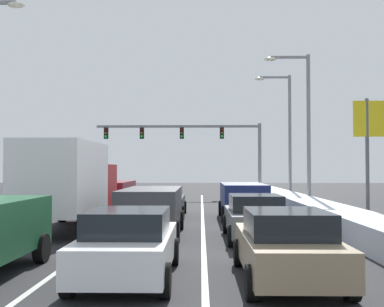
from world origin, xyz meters
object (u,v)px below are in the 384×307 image
(suv_navy_right_lane_third, at_px, (243,197))
(sedan_white_center_lane_nearest, at_px, (129,244))
(sedan_tan_right_lane_nearest, at_px, (286,245))
(suv_charcoal_center_lane_second, at_px, (152,207))
(suv_maroon_left_lane_third, at_px, (112,193))
(box_truck_left_lane_second, at_px, (70,181))
(traffic_light_gantry, at_px, (197,139))
(sedan_black_center_lane_third, at_px, (165,201))
(street_lamp_right_near, at_px, (303,118))
(sedan_gray_right_lane_second, at_px, (255,217))
(street_lamp_right_mid, at_px, (285,127))

(suv_navy_right_lane_third, height_order, sedan_white_center_lane_nearest, suv_navy_right_lane_third)
(sedan_tan_right_lane_nearest, bearing_deg, suv_charcoal_center_lane_second, 117.27)
(suv_navy_right_lane_third, height_order, suv_maroon_left_lane_third, same)
(sedan_white_center_lane_nearest, bearing_deg, box_truck_left_lane_second, 113.50)
(sedan_tan_right_lane_nearest, relative_size, traffic_light_gantry, 0.32)
(box_truck_left_lane_second, distance_m, traffic_light_gantry, 23.02)
(sedan_tan_right_lane_nearest, xyz_separation_m, suv_charcoal_center_lane_second, (-3.57, 6.93, 0.25))
(sedan_tan_right_lane_nearest, bearing_deg, traffic_light_gantry, 93.96)
(suv_navy_right_lane_third, relative_size, sedan_black_center_lane_third, 1.09)
(street_lamp_right_near, bearing_deg, suv_maroon_left_lane_third, -171.53)
(sedan_black_center_lane_third, distance_m, street_lamp_right_near, 9.76)
(traffic_light_gantry, bearing_deg, sedan_gray_right_lane_second, -85.07)
(suv_charcoal_center_lane_second, xyz_separation_m, sedan_black_center_lane_third, (-0.01, 6.89, -0.25))
(suv_maroon_left_lane_third, height_order, traffic_light_gantry, traffic_light_gantry)
(sedan_tan_right_lane_nearest, distance_m, suv_charcoal_center_lane_second, 7.80)
(sedan_gray_right_lane_second, bearing_deg, sedan_white_center_lane_nearest, -120.03)
(sedan_black_center_lane_third, relative_size, box_truck_left_lane_second, 0.63)
(sedan_tan_right_lane_nearest, height_order, box_truck_left_lane_second, box_truck_left_lane_second)
(suv_charcoal_center_lane_second, height_order, sedan_black_center_lane_third, suv_charcoal_center_lane_second)
(sedan_white_center_lane_nearest, distance_m, street_lamp_right_mid, 26.50)
(suv_maroon_left_lane_third, xyz_separation_m, street_lamp_right_mid, (11.07, 8.94, 4.43))
(sedan_gray_right_lane_second, xyz_separation_m, suv_maroon_left_lane_third, (-6.69, 10.13, 0.25))
(sedan_tan_right_lane_nearest, xyz_separation_m, sedan_gray_right_lane_second, (0.01, 5.97, 0.00))
(sedan_black_center_lane_third, relative_size, traffic_light_gantry, 0.32)
(sedan_black_center_lane_third, relative_size, suv_maroon_left_lane_third, 0.92)
(suv_maroon_left_lane_third, bearing_deg, traffic_light_gantry, 72.43)
(sedan_black_center_lane_third, xyz_separation_m, traffic_light_gantry, (1.47, 16.72, 4.12))
(sedan_black_center_lane_third, bearing_deg, sedan_tan_right_lane_nearest, -75.46)
(box_truck_left_lane_second, distance_m, suv_maroon_left_lane_third, 7.95)
(sedan_tan_right_lane_nearest, height_order, street_lamp_right_mid, street_lamp_right_mid)
(sedan_white_center_lane_nearest, height_order, suv_charcoal_center_lane_second, suv_charcoal_center_lane_second)
(suv_charcoal_center_lane_second, xyz_separation_m, street_lamp_right_near, (7.68, 10.78, 4.32))
(sedan_tan_right_lane_nearest, height_order, traffic_light_gantry, traffic_light_gantry)
(sedan_white_center_lane_nearest, xyz_separation_m, suv_charcoal_center_lane_second, (-0.21, 6.78, 0.25))
(street_lamp_right_near, distance_m, street_lamp_right_mid, 7.34)
(suv_navy_right_lane_third, bearing_deg, sedan_white_center_lane_nearest, -105.93)
(sedan_gray_right_lane_second, bearing_deg, suv_charcoal_center_lane_second, 165.07)
(sedan_gray_right_lane_second, relative_size, traffic_light_gantry, 0.32)
(box_truck_left_lane_second, xyz_separation_m, street_lamp_right_mid, (11.26, 16.84, 3.54))
(suv_navy_right_lane_third, relative_size, traffic_light_gantry, 0.35)
(box_truck_left_lane_second, height_order, suv_maroon_left_lane_third, box_truck_left_lane_second)
(sedan_gray_right_lane_second, height_order, suv_charcoal_center_lane_second, suv_charcoal_center_lane_second)
(suv_charcoal_center_lane_second, xyz_separation_m, suv_maroon_left_lane_third, (-3.11, 9.18, 0.00))
(sedan_black_center_lane_third, bearing_deg, suv_maroon_left_lane_third, 143.55)
(sedan_black_center_lane_third, distance_m, suv_maroon_left_lane_third, 3.86)
(suv_navy_right_lane_third, distance_m, suv_maroon_left_lane_third, 7.73)
(suv_charcoal_center_lane_second, bearing_deg, traffic_light_gantry, 86.47)
(box_truck_left_lane_second, height_order, traffic_light_gantry, traffic_light_gantry)
(suv_navy_right_lane_third, height_order, traffic_light_gantry, traffic_light_gantry)
(traffic_light_gantry, bearing_deg, suv_charcoal_center_lane_second, -93.53)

